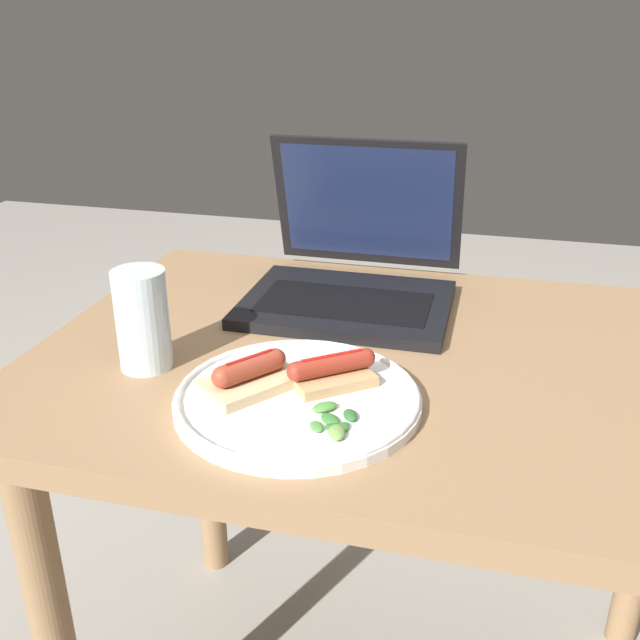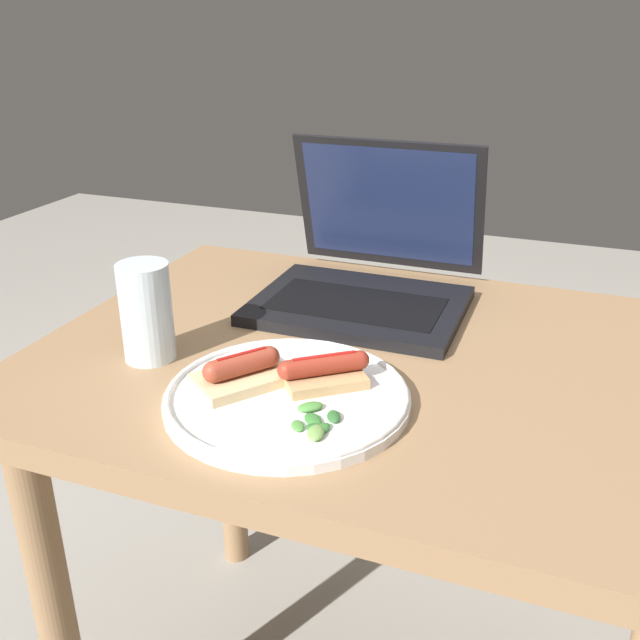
{
  "view_description": "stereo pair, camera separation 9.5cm",
  "coord_description": "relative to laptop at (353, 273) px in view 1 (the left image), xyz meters",
  "views": [
    {
      "loc": [
        0.11,
        -0.89,
        1.15
      ],
      "look_at": [
        -0.1,
        -0.05,
        0.77
      ],
      "focal_mm": 40.0,
      "sensor_mm": 36.0,
      "label": 1
    },
    {
      "loc": [
        0.2,
        -0.86,
        1.15
      ],
      "look_at": [
        -0.1,
        -0.05,
        0.77
      ],
      "focal_mm": 40.0,
      "sensor_mm": 36.0,
      "label": 2
    }
  ],
  "objects": [
    {
      "name": "desk",
      "position": [
        0.11,
        -0.18,
        -0.15
      ],
      "size": [
        1.02,
        0.71,
        0.71
      ],
      "color": "#93704C",
      "rests_on": "ground_plane"
    },
    {
      "name": "sausage_toast_middle",
      "position": [
        0.04,
        -0.31,
        -0.02
      ],
      "size": [
        0.12,
        0.11,
        0.04
      ],
      "rotation": [
        0.0,
        0.0,
        0.66
      ],
      "color": "tan",
      "rests_on": "plate"
    },
    {
      "name": "laptop",
      "position": [
        0.0,
        0.0,
        0.0
      ],
      "size": [
        0.32,
        0.32,
        0.25
      ],
      "color": "black",
      "rests_on": "desk"
    },
    {
      "name": "drinking_glass",
      "position": [
        -0.22,
        -0.3,
        0.02
      ],
      "size": [
        0.07,
        0.07,
        0.14
      ],
      "color": "silver",
      "rests_on": "desk"
    },
    {
      "name": "salad_pile",
      "position": [
        0.06,
        -0.4,
        -0.03
      ],
      "size": [
        0.06,
        0.08,
        0.01
      ],
      "color": "#2D662D",
      "rests_on": "plate"
    },
    {
      "name": "plate",
      "position": [
        0.01,
        -0.35,
        -0.04
      ],
      "size": [
        0.3,
        0.3,
        0.02
      ],
      "color": "white",
      "rests_on": "desk"
    },
    {
      "name": "sausage_toast_left",
      "position": [
        -0.05,
        -0.35,
        -0.02
      ],
      "size": [
        0.13,
        0.14,
        0.04
      ],
      "rotation": [
        0.0,
        0.0,
        4.07
      ],
      "color": "#D6B784",
      "rests_on": "plate"
    }
  ]
}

